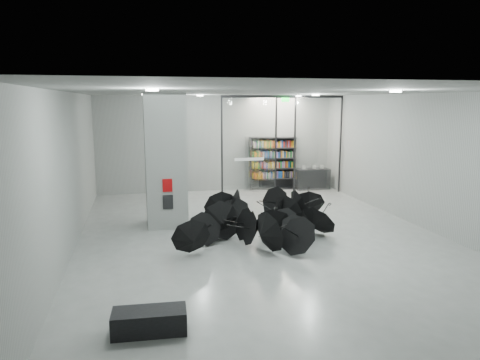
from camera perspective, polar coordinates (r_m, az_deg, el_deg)
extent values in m
plane|color=gray|center=(12.54, 2.91, -7.43)|extent=(14.00, 14.00, 0.00)
cube|color=gray|center=(11.96, 3.08, 11.17)|extent=(10.00, 14.00, 0.02)
cube|color=slate|center=(18.87, -2.89, 4.67)|extent=(10.00, 0.02, 4.00)
cube|color=slate|center=(5.85, 22.42, -8.28)|extent=(10.00, 0.02, 4.00)
cube|color=slate|center=(11.75, -21.16, 0.74)|extent=(0.02, 14.00, 4.00)
cube|color=slate|center=(14.29, 22.66, 2.18)|extent=(0.02, 14.00, 4.00)
cube|color=slate|center=(13.63, -9.54, 2.48)|extent=(1.20, 1.20, 4.00)
cube|color=#A50A07|center=(13.12, -9.28, -0.68)|extent=(0.28, 0.04, 0.38)
cube|color=black|center=(13.22, -9.22, -2.81)|extent=(0.30, 0.03, 0.42)
cube|color=#0CE533|center=(17.73, 5.83, 10.18)|extent=(0.30, 0.06, 0.15)
cube|color=silver|center=(17.62, 1.19, 4.30)|extent=(2.20, 0.02, 3.95)
cube|color=silver|center=(18.54, 9.94, 4.44)|extent=(2.00, 0.02, 3.95)
cube|color=black|center=(17.38, -2.34, 4.22)|extent=(0.06, 0.06, 4.00)
cube|color=black|center=(17.92, 4.61, 4.37)|extent=(0.06, 0.06, 4.00)
cube|color=black|center=(18.18, 7.03, 4.41)|extent=(0.06, 0.06, 4.00)
cube|color=black|center=(18.95, 12.73, 4.46)|extent=(0.06, 0.06, 4.00)
cube|color=black|center=(17.93, 5.63, 10.60)|extent=(5.00, 0.08, 0.10)
cube|color=black|center=(7.82, -11.52, -17.31)|extent=(1.24, 0.59, 0.39)
cube|color=black|center=(19.55, 9.20, 0.15)|extent=(1.49, 0.60, 0.89)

